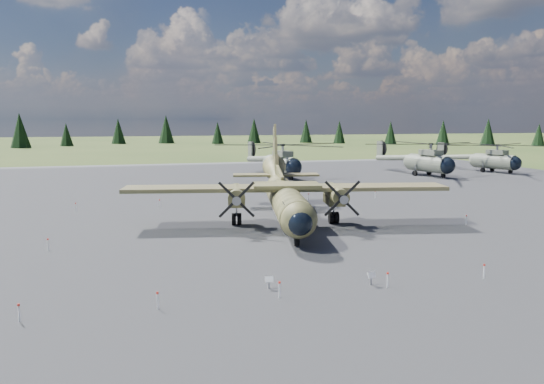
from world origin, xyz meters
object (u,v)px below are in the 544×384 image
object	(u,v)px
transport_plane	(285,194)
helicopter_mid	(428,153)
helicopter_far	(494,152)
helicopter_near	(281,154)

from	to	relation	value
transport_plane	helicopter_mid	size ratio (longest dim) A/B	1.04
helicopter_mid	helicopter_far	size ratio (longest dim) A/B	1.07
helicopter_mid	helicopter_far	xyz separation A→B (m)	(14.02, 2.29, -0.32)
helicopter_far	transport_plane	bearing A→B (deg)	-163.55
transport_plane	helicopter_near	xyz separation A→B (m)	(9.70, 33.78, 1.14)
helicopter_mid	helicopter_far	world-z (taller)	helicopter_mid
transport_plane	helicopter_far	world-z (taller)	transport_plane
helicopter_near	helicopter_far	xyz separation A→B (m)	(37.05, -1.17, -0.32)
helicopter_near	helicopter_far	size ratio (longest dim) A/B	1.07
helicopter_mid	helicopter_far	bearing A→B (deg)	-1.96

